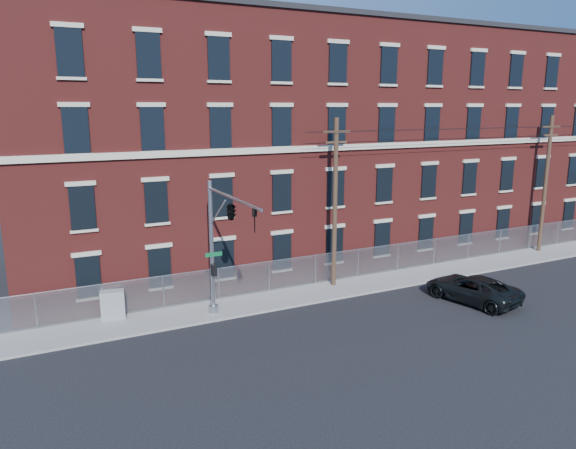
% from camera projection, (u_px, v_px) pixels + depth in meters
% --- Properties ---
extents(ground, '(140.00, 140.00, 0.00)m').
position_uv_depth(ground, '(357.00, 325.00, 26.91)').
color(ground, black).
rests_on(ground, ground).
extents(sidewalk, '(65.00, 3.00, 0.12)m').
position_uv_depth(sidewalk, '(464.00, 267.00, 36.45)').
color(sidewalk, '#999691').
rests_on(sidewalk, ground).
extents(mill_building, '(55.30, 14.32, 16.30)m').
position_uv_depth(mill_building, '(389.00, 140.00, 42.54)').
color(mill_building, maroon).
rests_on(mill_building, ground).
extents(chain_link_fence, '(59.06, 0.06, 1.85)m').
position_uv_depth(chain_link_fence, '(452.00, 248.00, 37.38)').
color(chain_link_fence, '#A5A8AD').
rests_on(chain_link_fence, ground).
extents(traffic_signal_mast, '(0.90, 6.75, 7.00)m').
position_uv_depth(traffic_signal_mast, '(226.00, 223.00, 25.07)').
color(traffic_signal_mast, '#9EA0A5').
rests_on(traffic_signal_mast, ground).
extents(utility_pole_near, '(1.80, 0.28, 10.00)m').
position_uv_depth(utility_pole_near, '(335.00, 200.00, 31.53)').
color(utility_pole_near, '#473123').
rests_on(utility_pole_near, ground).
extents(utility_pole_mid, '(1.80, 0.28, 10.00)m').
position_uv_depth(utility_pole_mid, '(546.00, 182.00, 39.30)').
color(utility_pole_mid, '#473123').
rests_on(utility_pole_mid, ground).
extents(overhead_wires, '(40.00, 0.62, 0.62)m').
position_uv_depth(overhead_wires, '(551.00, 129.00, 38.49)').
color(overhead_wires, black).
rests_on(overhead_wires, ground).
extents(pickup_truck, '(3.62, 5.76, 1.48)m').
position_uv_depth(pickup_truck, '(472.00, 289.00, 30.06)').
color(pickup_truck, black).
rests_on(pickup_truck, ground).
extents(utility_cabinet, '(1.25, 0.76, 1.47)m').
position_uv_depth(utility_cabinet, '(113.00, 305.00, 27.29)').
color(utility_cabinet, gray).
rests_on(utility_cabinet, sidewalk).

